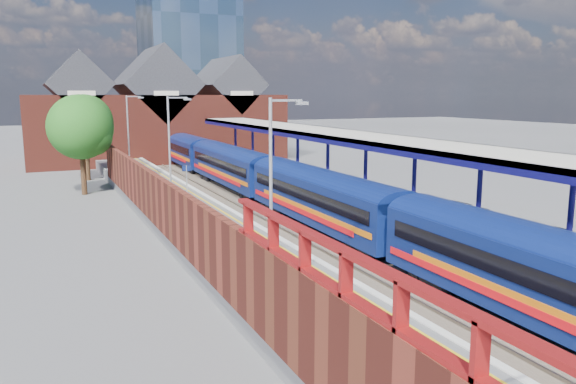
# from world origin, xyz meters

# --- Properties ---
(ground) EXTENTS (240.00, 240.00, 0.00)m
(ground) POSITION_xyz_m (0.00, 30.00, 0.00)
(ground) COLOR #5B5B5E
(ground) RESTS_ON ground
(ballast_bed) EXTENTS (6.00, 76.00, 0.06)m
(ballast_bed) POSITION_xyz_m (0.00, 20.00, 0.03)
(ballast_bed) COLOR #473D33
(ballast_bed) RESTS_ON ground
(rails) EXTENTS (4.51, 76.00, 0.14)m
(rails) POSITION_xyz_m (0.00, 20.00, 0.12)
(rails) COLOR slate
(rails) RESTS_ON ground
(left_platform) EXTENTS (5.00, 76.00, 1.00)m
(left_platform) POSITION_xyz_m (-5.50, 20.00, 0.50)
(left_platform) COLOR #565659
(left_platform) RESTS_ON ground
(right_platform) EXTENTS (6.00, 76.00, 1.00)m
(right_platform) POSITION_xyz_m (6.00, 20.00, 0.50)
(right_platform) COLOR #565659
(right_platform) RESTS_ON ground
(coping_left) EXTENTS (0.30, 76.00, 0.05)m
(coping_left) POSITION_xyz_m (-3.15, 20.00, 1.02)
(coping_left) COLOR silver
(coping_left) RESTS_ON left_platform
(coping_right) EXTENTS (0.30, 76.00, 0.05)m
(coping_right) POSITION_xyz_m (3.15, 20.00, 1.02)
(coping_right) COLOR silver
(coping_right) RESTS_ON right_platform
(yellow_line) EXTENTS (0.14, 76.00, 0.01)m
(yellow_line) POSITION_xyz_m (-3.75, 20.00, 1.01)
(yellow_line) COLOR yellow
(yellow_line) RESTS_ON left_platform
(train) EXTENTS (2.93, 65.92, 3.45)m
(train) POSITION_xyz_m (1.49, 25.24, 2.12)
(train) COLOR navy
(train) RESTS_ON ground
(canopy) EXTENTS (4.50, 52.00, 4.48)m
(canopy) POSITION_xyz_m (5.48, 21.95, 5.25)
(canopy) COLOR #110F59
(canopy) RESTS_ON right_platform
(lamp_post_b) EXTENTS (1.48, 0.18, 7.00)m
(lamp_post_b) POSITION_xyz_m (-6.36, 6.00, 4.99)
(lamp_post_b) COLOR #A5A8AA
(lamp_post_b) RESTS_ON left_platform
(lamp_post_c) EXTENTS (1.48, 0.18, 7.00)m
(lamp_post_c) POSITION_xyz_m (-6.36, 22.00, 4.99)
(lamp_post_c) COLOR #A5A8AA
(lamp_post_c) RESTS_ON left_platform
(lamp_post_d) EXTENTS (1.48, 0.18, 7.00)m
(lamp_post_d) POSITION_xyz_m (-6.36, 38.00, 4.99)
(lamp_post_d) COLOR #A5A8AA
(lamp_post_d) RESTS_ON left_platform
(platform_sign) EXTENTS (0.55, 0.08, 2.50)m
(platform_sign) POSITION_xyz_m (-5.00, 24.00, 2.69)
(platform_sign) COLOR #A5A8AA
(platform_sign) RESTS_ON left_platform
(brick_wall) EXTENTS (0.35, 50.00, 3.86)m
(brick_wall) POSITION_xyz_m (-8.10, 13.54, 2.45)
(brick_wall) COLOR maroon
(brick_wall) RESTS_ON left_platform
(station_building) EXTENTS (30.00, 12.12, 13.78)m
(station_building) POSITION_xyz_m (0.00, 58.00, 5.45)
(station_building) COLOR maroon
(station_building) RESTS_ON ground
(glass_tower) EXTENTS (14.20, 14.20, 40.30)m
(glass_tower) POSITION_xyz_m (10.00, 80.00, 20.20)
(glass_tower) COLOR #456077
(glass_tower) RESTS_ON ground
(tree_near) EXTENTS (5.20, 5.20, 8.10)m
(tree_near) POSITION_xyz_m (-10.35, 35.91, 5.35)
(tree_near) COLOR #382314
(tree_near) RESTS_ON ground
(tree_far) EXTENTS (5.20, 5.20, 8.10)m
(tree_far) POSITION_xyz_m (-9.35, 43.91, 5.35)
(tree_far) COLOR #382314
(tree_far) RESTS_ON ground
(parked_car_silver) EXTENTS (4.69, 2.28, 1.48)m
(parked_car_silver) POSITION_xyz_m (6.41, 11.30, 1.74)
(parked_car_silver) COLOR #A0A0A5
(parked_car_silver) RESTS_ON right_platform
(parked_car_dark) EXTENTS (4.95, 2.22, 1.41)m
(parked_car_dark) POSITION_xyz_m (6.50, 4.84, 1.70)
(parked_car_dark) COLOR black
(parked_car_dark) RESTS_ON right_platform
(parked_car_blue) EXTENTS (4.38, 2.88, 1.12)m
(parked_car_blue) POSITION_xyz_m (7.36, 7.47, 1.56)
(parked_car_blue) COLOR navy
(parked_car_blue) RESTS_ON right_platform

